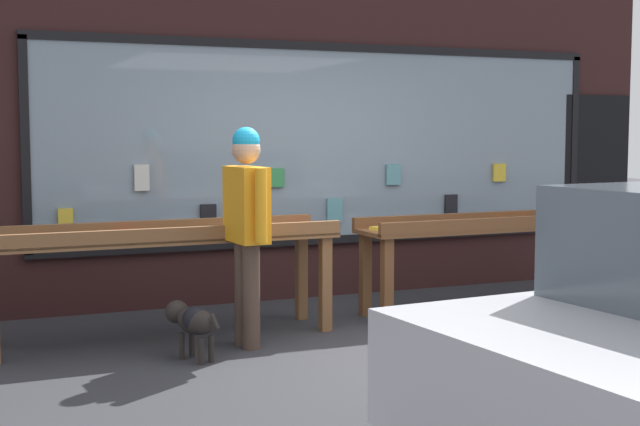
{
  "coord_description": "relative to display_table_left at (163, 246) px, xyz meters",
  "views": [
    {
      "loc": [
        -3.21,
        -5.98,
        1.67
      ],
      "look_at": [
        -0.32,
        0.87,
        1.0
      ],
      "focal_mm": 50.0,
      "sensor_mm": 36.0,
      "label": 1
    }
  ],
  "objects": [
    {
      "name": "display_table_left",
      "position": [
        0.0,
        0.0,
        0.0
      ],
      "size": [
        2.85,
        0.73,
        0.94
      ],
      "color": "brown",
      "rests_on": "ground_plane"
    },
    {
      "name": "small_dog",
      "position": [
        0.04,
        -0.75,
        -0.47
      ],
      "size": [
        0.34,
        0.54,
        0.42
      ],
      "rotation": [
        0.0,
        0.0,
        1.99
      ],
      "color": "black",
      "rests_on": "ground_plane"
    },
    {
      "name": "person_browsing",
      "position": [
        0.54,
        -0.52,
        0.25
      ],
      "size": [
        0.25,
        0.67,
        1.71
      ],
      "rotation": [
        0.0,
        0.0,
        1.63
      ],
      "color": "#4C382D",
      "rests_on": "ground_plane"
    },
    {
      "name": "ground_plane",
      "position": [
        1.61,
        -1.07,
        -0.76
      ],
      "size": [
        40.0,
        40.0,
        0.0
      ],
      "primitive_type": "plane",
      "color": "#2D2D33"
    },
    {
      "name": "shopfront_facade",
      "position": [
        1.69,
        1.32,
        0.99
      ],
      "size": [
        8.48,
        0.29,
        3.55
      ],
      "color": "#331919",
      "rests_on": "ground_plane"
    },
    {
      "name": "display_table_right",
      "position": [
        3.23,
        -0.0,
        -0.04
      ],
      "size": [
        2.85,
        0.62,
        0.9
      ],
      "color": "brown",
      "rests_on": "ground_plane"
    }
  ]
}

